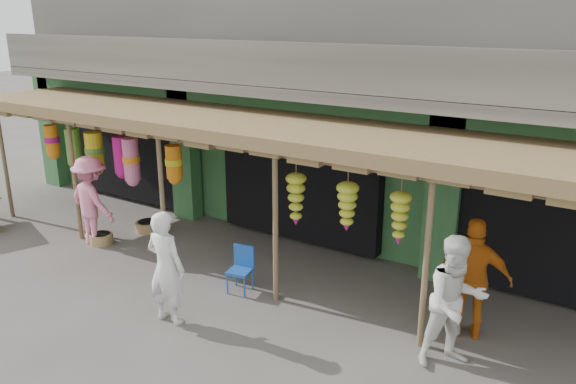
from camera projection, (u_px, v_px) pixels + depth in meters
The scene contains 10 objects.
ground at pixel (236, 280), 10.06m from camera, with size 80.00×80.00×0.00m, color #514C47.
building at pixel (362, 68), 12.94m from camera, with size 16.40×6.80×7.00m.
awning at pixel (252, 130), 10.00m from camera, with size 14.00×2.70×2.79m.
blue_chair at pixel (242, 266), 9.60m from camera, with size 0.45×0.45×0.80m.
basket_left at pixel (148, 226), 12.32m from camera, with size 0.53×0.53×0.22m, color brown.
basket_right at pixel (101, 238), 11.66m from camera, with size 0.47×0.47×0.21m, color #A2764B.
person_front at pixel (166, 268), 8.48m from camera, with size 0.66×0.43×1.80m, color white.
person_right at pixel (455, 302), 7.41m from camera, with size 0.90×0.70×1.85m, color silver.
person_vendor at pixel (473, 279), 8.06m from camera, with size 1.08×0.45×1.85m, color #C96312.
person_shopper at pixel (92, 201), 11.40m from camera, with size 1.20×0.69×1.86m, color pink.
Camera 1 is at (5.71, -7.15, 4.56)m, focal length 35.00 mm.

